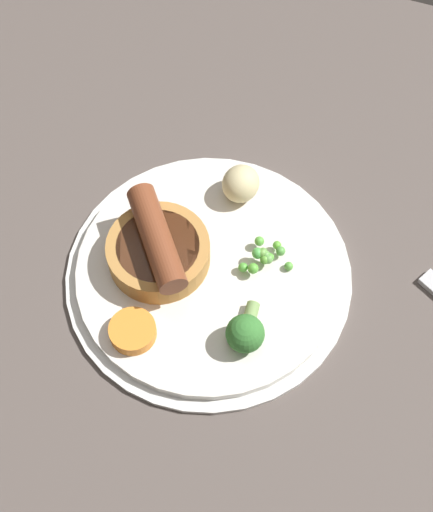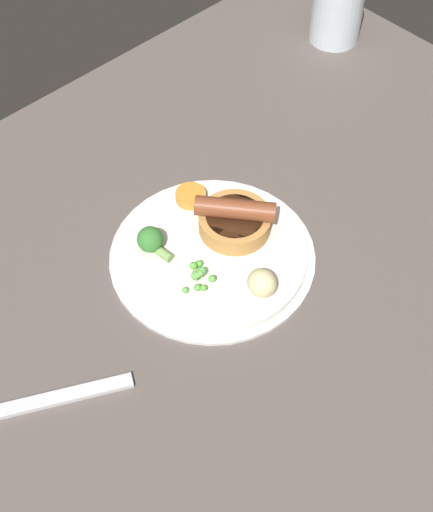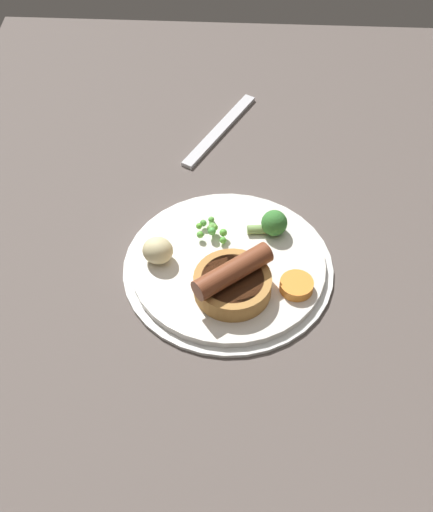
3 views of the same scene
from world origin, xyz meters
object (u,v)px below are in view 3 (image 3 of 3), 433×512
Objects in this scene: dinner_plate at (228,265)px; carrot_slice_1 at (296,286)px; pea_pile at (211,229)px; broccoli_floret_near at (273,223)px; potato_chunk_0 at (157,253)px; sausage_pudding at (232,281)px; fork at (220,130)px.

dinner_plate is 8.97cm from carrot_slice_1.
broccoli_floret_near is (0.85, -7.48, 0.47)cm from pea_pile.
potato_chunk_0 is 16.65cm from carrot_slice_1.
broccoli_floret_near is at bearing 17.29° from carrot_slice_1.
pea_pile is 7.54cm from broccoli_floret_near.
fork is (30.21, 2.85, -2.90)cm from sausage_pudding.
fork is at bearing 56.18° from sausage_pudding.
carrot_slice_1 is at bearing -132.88° from fork.
broccoli_floret_near is 22.14cm from fork.
pea_pile is 12.97cm from carrot_slice_1.
potato_chunk_0 is 0.20× the size of fork.
sausage_pudding reaches higher than fork.
sausage_pudding is at bearing -121.69° from broccoli_floret_near.
potato_chunk_0 is at bearing 128.08° from pea_pile.
fork is (29.51, 10.20, -1.71)cm from carrot_slice_1.
dinner_plate is 5.15× the size of broccoli_floret_near.
fork is at bearing 19.06° from carrot_slice_1.
pea_pile is 0.91× the size of broccoli_floret_near.
sausage_pudding is 30.48cm from fork.
carrot_slice_1 is 31.27cm from fork.
pea_pile is (4.11, 2.26, 1.89)cm from dinner_plate.
sausage_pudding reaches higher than carrot_slice_1.
broccoli_floret_near reaches higher than carrot_slice_1.
pea_pile reaches higher than fork.
dinner_plate is 8.71cm from potato_chunk_0.
sausage_pudding is 7.47cm from carrot_slice_1.
dinner_plate is 7.58cm from broccoli_floret_near.
pea_pile is at bearing -152.02° from fork.
sausage_pudding is at bearing -172.19° from dinner_plate.
sausage_pudding is 9.78cm from potato_chunk_0.
carrot_slice_1 is 0.22× the size of fork.
carrot_slice_1 is at bearing -127.95° from pea_pile.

